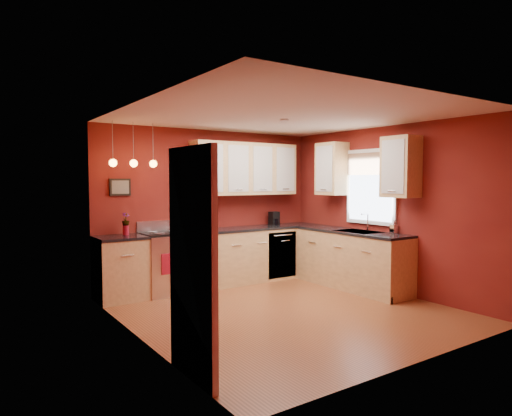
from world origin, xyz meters
TOP-DOWN VIEW (x-y plane):
  - floor at (0.00, 0.00)m, footprint 4.20×4.20m
  - ceiling at (0.00, 0.00)m, footprint 4.00×4.20m
  - wall_back at (0.00, 2.10)m, footprint 4.00×0.02m
  - wall_front at (0.00, -2.10)m, footprint 4.00×0.02m
  - wall_left at (-2.00, 0.00)m, footprint 0.02×4.20m
  - wall_right at (2.00, 0.00)m, footprint 0.02×4.20m
  - base_cabinets_back_left at (-1.65, 1.80)m, footprint 0.70×0.60m
  - base_cabinets_back_right at (0.73, 1.80)m, footprint 2.54×0.60m
  - base_cabinets_right at (1.70, 0.45)m, footprint 0.60×2.10m
  - counter_back_left at (-1.65, 1.80)m, footprint 0.70×0.62m
  - counter_back_right at (0.73, 1.80)m, footprint 2.54×0.62m
  - counter_right at (1.70, 0.45)m, footprint 0.62×2.10m
  - gas_range at (-0.92, 1.80)m, footprint 0.76×0.64m
  - dishwasher_front at (1.10, 1.51)m, footprint 0.60×0.02m
  - sink at (1.70, 0.30)m, footprint 0.50×0.70m
  - window at (1.97, 0.30)m, footprint 0.06×1.02m
  - door_left_wall at (-1.97, -1.20)m, footprint 0.12×0.82m
  - upper_cabinets_back at (0.60, 1.93)m, footprint 2.00×0.35m
  - upper_cabinets_right at (1.82, 0.32)m, footprint 0.35×1.95m
  - wall_picture at (-1.55, 2.08)m, footprint 0.32×0.03m
  - pendant_lights at (-1.45, 1.75)m, footprint 0.71×0.11m
  - red_canister at (-0.20, 1.78)m, footprint 0.14×0.14m
  - red_vase at (-1.53, 1.90)m, footprint 0.09×0.09m
  - flowers at (-1.53, 1.90)m, footprint 0.14×0.14m
  - coffee_maker at (1.23, 1.92)m, footprint 0.18×0.17m
  - soap_pump at (1.95, -0.20)m, footprint 0.10×0.10m
  - dish_towel at (-1.04, 1.47)m, footprint 0.23×0.02m

SIDE VIEW (x-z plane):
  - floor at x=0.00m, z-range 0.00..0.00m
  - base_cabinets_back_left at x=-1.65m, z-range 0.00..0.90m
  - base_cabinets_back_right at x=0.73m, z-range 0.00..0.90m
  - base_cabinets_right at x=1.70m, z-range 0.00..0.90m
  - dishwasher_front at x=1.10m, z-range 0.05..0.85m
  - gas_range at x=-0.92m, z-range -0.07..1.04m
  - dish_towel at x=-1.04m, z-range 0.37..0.67m
  - sink at x=1.70m, z-range 0.75..1.08m
  - counter_back_left at x=-1.65m, z-range 0.90..0.94m
  - counter_back_right at x=0.73m, z-range 0.90..0.94m
  - counter_right at x=1.70m, z-range 0.90..0.94m
  - red_vase at x=-1.53m, z-range 0.94..1.08m
  - door_left_wall at x=-1.97m, z-range 0.00..2.05m
  - soap_pump at x=1.95m, z-range 0.94..1.15m
  - red_canister at x=-0.20m, z-range 0.94..1.15m
  - coffee_maker at x=1.23m, z-range 0.93..1.17m
  - flowers at x=-1.53m, z-range 1.06..1.27m
  - wall_back at x=0.00m, z-range 0.00..2.60m
  - wall_front at x=0.00m, z-range 0.00..2.60m
  - wall_left at x=-2.00m, z-range 0.00..2.60m
  - wall_right at x=2.00m, z-range 0.00..2.60m
  - wall_picture at x=-1.55m, z-range 1.52..1.78m
  - window at x=1.97m, z-range 1.08..2.30m
  - upper_cabinets_back at x=0.60m, z-range 1.50..2.40m
  - upper_cabinets_right at x=1.82m, z-range 1.50..2.40m
  - pendant_lights at x=-1.45m, z-range 1.68..2.34m
  - ceiling at x=0.00m, z-range 2.59..2.61m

